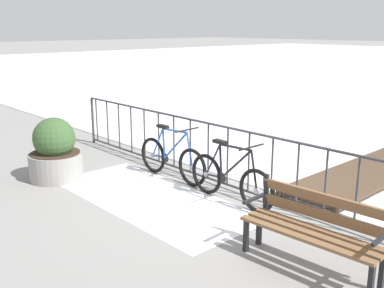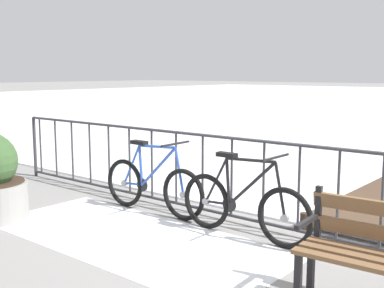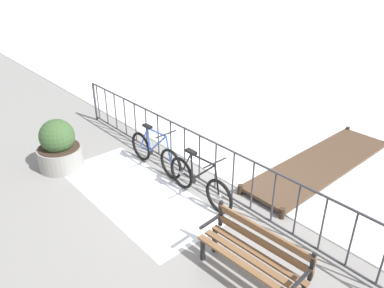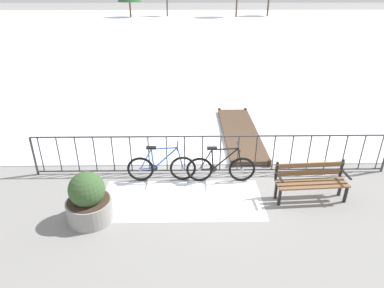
% 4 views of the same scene
% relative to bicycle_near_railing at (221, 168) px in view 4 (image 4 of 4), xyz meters
% --- Properties ---
extents(ground_plane, '(160.00, 160.00, 0.00)m').
position_rel_bicycle_near_railing_xyz_m(ground_plane, '(-0.21, 0.40, -0.37)').
color(ground_plane, gray).
extents(frozen_pond, '(80.00, 56.00, 0.03)m').
position_rel_bicycle_near_railing_xyz_m(frozen_pond, '(-0.21, 28.80, -0.35)').
color(frozen_pond, white).
rests_on(frozen_pond, ground).
extents(snow_patch, '(3.67, 1.59, 0.01)m').
position_rel_bicycle_near_railing_xyz_m(snow_patch, '(-0.95, -0.80, -0.36)').
color(snow_patch, white).
rests_on(snow_patch, ground).
extents(railing_fence, '(9.06, 0.06, 1.07)m').
position_rel_bicycle_near_railing_xyz_m(railing_fence, '(-0.21, 0.40, 0.19)').
color(railing_fence, '#38383D').
rests_on(railing_fence, ground).
extents(bicycle_near_railing, '(1.71, 0.52, 0.97)m').
position_rel_bicycle_near_railing_xyz_m(bicycle_near_railing, '(0.00, 0.00, 0.00)').
color(bicycle_near_railing, black).
rests_on(bicycle_near_railing, ground).
extents(bicycle_second, '(1.71, 0.52, 0.97)m').
position_rel_bicycle_near_railing_xyz_m(bicycle_second, '(-1.46, 0.06, 0.00)').
color(bicycle_second, black).
rests_on(bicycle_second, ground).
extents(park_bench, '(1.63, 0.58, 0.89)m').
position_rel_bicycle_near_railing_xyz_m(park_bench, '(1.96, -0.75, 0.14)').
color(park_bench, brown).
rests_on(park_bench, ground).
extents(planter_with_shrub, '(0.93, 0.93, 1.11)m').
position_rel_bicycle_near_railing_xyz_m(planter_with_shrub, '(-2.85, -1.45, 0.11)').
color(planter_with_shrub, gray).
rests_on(planter_with_shrub, ground).
extents(wooden_dock, '(1.10, 4.18, 0.20)m').
position_rel_bicycle_near_railing_xyz_m(wooden_dock, '(0.90, 2.74, -0.25)').
color(wooden_dock, '#4C3828').
rests_on(wooden_dock, ground).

